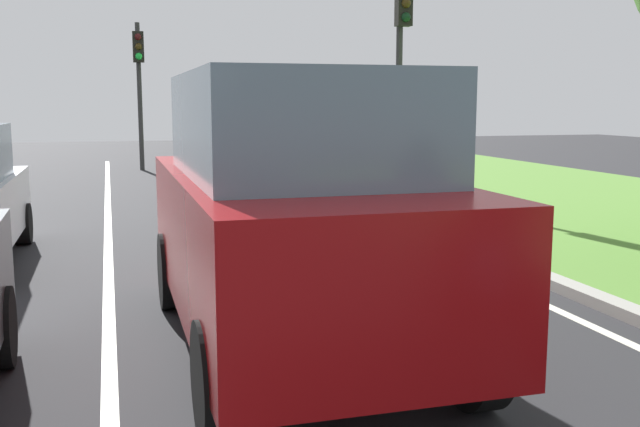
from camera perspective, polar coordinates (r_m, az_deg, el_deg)
The scene contains 7 objects.
ground_plane at distance 10.91m, azimuth -12.53°, elevation -2.38°, with size 60.00×60.00×0.00m, color #262628.
lane_line_center at distance 10.90m, azimuth -16.21°, elevation -2.52°, with size 0.12×32.00×0.01m, color silver.
lane_line_right_edge at distance 11.69m, azimuth 5.36°, elevation -1.47°, with size 0.12×32.00×0.01m, color silver.
curb_right at distance 11.87m, azimuth 7.61°, elevation -1.07°, with size 0.24×48.00×0.12m, color #9E9B93.
car_suv_ahead at distance 5.96m, azimuth -2.09°, elevation 0.11°, with size 1.98×4.51×2.28m.
traffic_light_near_right at distance 15.88m, azimuth 6.38°, elevation 12.82°, with size 0.32×0.50×4.70m.
traffic_light_far_median at distance 22.90m, azimuth -13.95°, elevation 10.72°, with size 0.32×0.50×4.41m.
Camera 1 is at (-0.63, 3.30, 2.05)m, focal length 40.99 mm.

